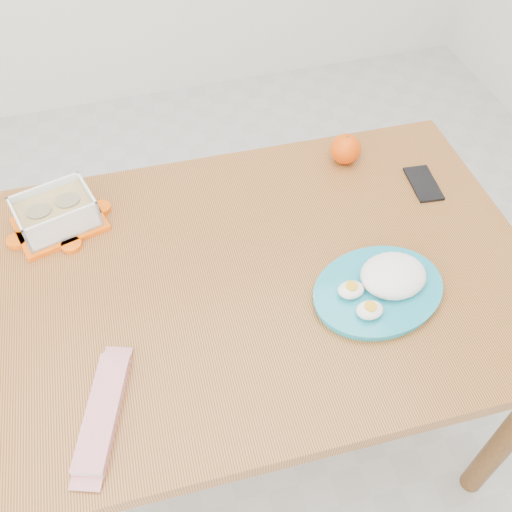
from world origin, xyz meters
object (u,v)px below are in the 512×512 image
object	(u,v)px
rice_plate	(383,284)
smartphone	(423,184)
dining_table	(256,298)
orange_fruit	(346,149)
food_container	(56,213)

from	to	relation	value
rice_plate	smartphone	distance (m)	0.38
smartphone	rice_plate	bearing A→B (deg)	-124.60
dining_table	orange_fruit	distance (m)	0.47
orange_fruit	rice_plate	world-z (taller)	orange_fruit
orange_fruit	rice_plate	distance (m)	0.44
food_container	smartphone	size ratio (longest dim) A/B	1.80
orange_fruit	smartphone	distance (m)	0.22
smartphone	orange_fruit	bearing A→B (deg)	144.24
food_container	orange_fruit	xyz separation A→B (m)	(0.74, 0.03, -0.00)
orange_fruit	food_container	bearing A→B (deg)	-177.59
dining_table	smartphone	distance (m)	0.53
dining_table	rice_plate	distance (m)	0.30
food_container	orange_fruit	distance (m)	0.74
dining_table	food_container	size ratio (longest dim) A/B	5.55
rice_plate	food_container	bearing A→B (deg)	137.95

